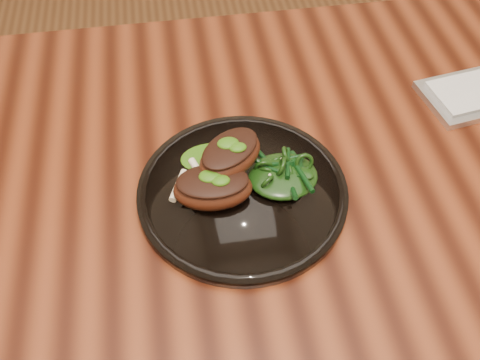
% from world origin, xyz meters
% --- Properties ---
extents(desk, '(1.60, 0.80, 0.75)m').
position_xyz_m(desk, '(0.00, 0.00, 0.67)').
color(desk, black).
rests_on(desk, ground).
extents(plate, '(0.30, 0.30, 0.02)m').
position_xyz_m(plate, '(-0.09, -0.05, 0.76)').
color(plate, black).
rests_on(plate, desk).
extents(lamb_chop_front, '(0.12, 0.08, 0.05)m').
position_xyz_m(lamb_chop_front, '(-0.14, -0.06, 0.79)').
color(lamb_chop_front, '#451B0D').
rests_on(lamb_chop_front, plate).
extents(lamb_chop_back, '(0.12, 0.12, 0.05)m').
position_xyz_m(lamb_chop_back, '(-0.11, -0.02, 0.81)').
color(lamb_chop_back, '#451B0D').
rests_on(lamb_chop_back, plate).
extents(herb_smear, '(0.09, 0.06, 0.01)m').
position_xyz_m(herb_smear, '(-0.13, 0.01, 0.77)').
color(herb_smear, '#1F4F08').
rests_on(herb_smear, plate).
extents(greens_heap, '(0.10, 0.09, 0.04)m').
position_xyz_m(greens_heap, '(-0.04, -0.05, 0.78)').
color(greens_heap, black).
rests_on(greens_heap, plate).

